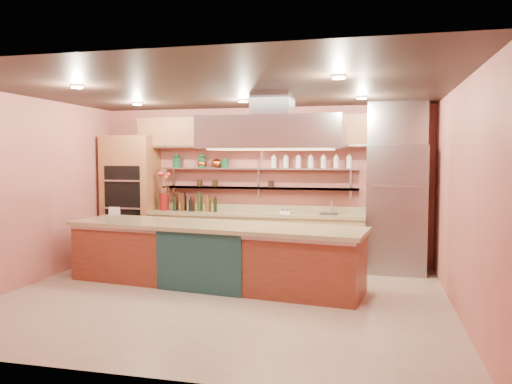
% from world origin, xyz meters
% --- Properties ---
extents(floor, '(6.00, 5.00, 0.02)m').
position_xyz_m(floor, '(0.00, 0.00, -0.01)').
color(floor, tan).
rests_on(floor, ground).
extents(ceiling, '(6.00, 5.00, 0.02)m').
position_xyz_m(ceiling, '(0.00, 0.00, 2.80)').
color(ceiling, black).
rests_on(ceiling, wall_back).
extents(wall_back, '(6.00, 0.04, 2.80)m').
position_xyz_m(wall_back, '(0.00, 2.50, 1.40)').
color(wall_back, '#AB5A50').
rests_on(wall_back, floor).
extents(wall_front, '(6.00, 0.04, 2.80)m').
position_xyz_m(wall_front, '(0.00, -2.50, 1.40)').
color(wall_front, '#AB5A50').
rests_on(wall_front, floor).
extents(wall_left, '(0.04, 5.00, 2.80)m').
position_xyz_m(wall_left, '(-3.00, 0.00, 1.40)').
color(wall_left, '#AB5A50').
rests_on(wall_left, floor).
extents(wall_right, '(0.04, 5.00, 2.80)m').
position_xyz_m(wall_right, '(3.00, 0.00, 1.40)').
color(wall_right, '#AB5A50').
rests_on(wall_right, floor).
extents(oven_stack, '(0.95, 0.64, 2.30)m').
position_xyz_m(oven_stack, '(-2.45, 2.18, 1.15)').
color(oven_stack, '#945C36').
rests_on(oven_stack, floor).
extents(refrigerator, '(0.95, 0.72, 2.10)m').
position_xyz_m(refrigerator, '(2.35, 2.14, 1.05)').
color(refrigerator, gray).
rests_on(refrigerator, floor).
extents(back_counter, '(3.84, 0.64, 0.93)m').
position_xyz_m(back_counter, '(-0.05, 2.20, 0.47)').
color(back_counter, tan).
rests_on(back_counter, floor).
extents(wall_shelf_lower, '(3.60, 0.26, 0.03)m').
position_xyz_m(wall_shelf_lower, '(-0.05, 2.37, 1.35)').
color(wall_shelf_lower, '#A6A8AD').
rests_on(wall_shelf_lower, wall_back).
extents(wall_shelf_upper, '(3.60, 0.26, 0.03)m').
position_xyz_m(wall_shelf_upper, '(-0.05, 2.37, 1.70)').
color(wall_shelf_upper, '#A6A8AD').
rests_on(wall_shelf_upper, wall_back).
extents(upper_cabinets, '(4.60, 0.36, 0.55)m').
position_xyz_m(upper_cabinets, '(0.00, 2.32, 2.35)').
color(upper_cabinets, '#945C36').
rests_on(upper_cabinets, wall_back).
extents(range_hood, '(2.00, 1.00, 0.45)m').
position_xyz_m(range_hood, '(0.58, 0.61, 2.25)').
color(range_hood, '#A6A8AD').
rests_on(range_hood, ceiling).
extents(ceiling_downlights, '(4.00, 2.80, 0.02)m').
position_xyz_m(ceiling_downlights, '(0.00, 0.20, 2.77)').
color(ceiling_downlights, '#FFE5A5').
rests_on(ceiling_downlights, ceiling).
extents(island, '(4.48, 1.52, 0.92)m').
position_xyz_m(island, '(-0.32, 0.61, 0.46)').
color(island, brown).
rests_on(island, floor).
extents(flower_vase, '(0.17, 0.17, 0.31)m').
position_xyz_m(flower_vase, '(-1.76, 2.15, 1.08)').
color(flower_vase, '#62100E').
rests_on(flower_vase, back_counter).
extents(oil_bottle_cluster, '(0.92, 0.38, 0.29)m').
position_xyz_m(oil_bottle_cluster, '(-1.15, 2.15, 1.07)').
color(oil_bottle_cluster, black).
rests_on(oil_bottle_cluster, back_counter).
extents(kitchen_scale, '(0.21, 0.18, 0.10)m').
position_xyz_m(kitchen_scale, '(0.50, 2.15, 0.98)').
color(kitchen_scale, white).
rests_on(kitchen_scale, back_counter).
extents(bar_faucet, '(0.03, 0.03, 0.22)m').
position_xyz_m(bar_faucet, '(1.30, 2.25, 1.04)').
color(bar_faucet, white).
rests_on(bar_faucet, back_counter).
extents(copper_kettle, '(0.26, 0.26, 0.16)m').
position_xyz_m(copper_kettle, '(-0.81, 2.37, 1.80)').
color(copper_kettle, '#D56031').
rests_on(copper_kettle, wall_shelf_upper).
extents(green_canister, '(0.17, 0.17, 0.16)m').
position_xyz_m(green_canister, '(-0.66, 2.37, 1.80)').
color(green_canister, '#0E4224').
rests_on(green_canister, wall_shelf_upper).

